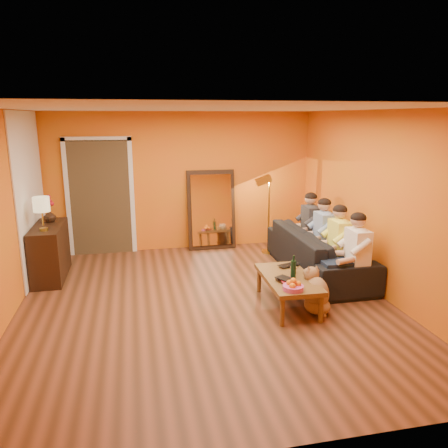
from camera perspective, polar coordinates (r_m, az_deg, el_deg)
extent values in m
cube|color=brown|center=(6.08, -2.29, -10.48)|extent=(5.00, 5.50, 0.00)
cube|color=white|center=(5.54, -2.56, 14.85)|extent=(5.00, 5.50, 0.00)
cube|color=orange|center=(8.35, -5.57, 5.51)|extent=(5.00, 0.00, 2.60)
cube|color=orange|center=(6.55, 19.71, 2.45)|extent=(0.00, 5.50, 2.60)
cube|color=white|center=(7.48, -23.96, 3.40)|extent=(0.02, 1.90, 2.58)
cube|color=#3F2D19|center=(8.44, -15.79, 3.42)|extent=(1.06, 0.30, 2.10)
cube|color=white|center=(8.38, -19.72, 3.06)|extent=(0.08, 0.06, 2.20)
cube|color=white|center=(8.30, -11.90, 3.48)|extent=(0.08, 0.06, 2.20)
cube|color=white|center=(8.20, -16.33, 10.64)|extent=(1.22, 0.06, 0.08)
cube|color=black|center=(8.40, -1.67, 1.88)|extent=(0.92, 0.27, 1.51)
cube|color=white|center=(8.37, -1.62, 1.83)|extent=(0.78, 0.21, 1.35)
cube|color=black|center=(7.43, -21.76, -3.40)|extent=(0.44, 1.18, 0.85)
imported|color=black|center=(7.29, 12.19, -3.56)|extent=(2.46, 0.96, 0.72)
cylinder|color=black|center=(5.86, 9.05, -5.53)|extent=(0.07, 0.07, 0.31)
imported|color=#B27F3F|center=(6.07, 9.06, -5.96)|extent=(0.10, 0.10, 0.09)
imported|color=black|center=(6.30, 8.82, -5.48)|extent=(0.40, 0.32, 0.03)
imported|color=black|center=(5.70, 7.36, -7.57)|extent=(0.24, 0.28, 0.02)
imported|color=#B01422|center=(5.71, 7.43, -7.34)|extent=(0.17, 0.23, 0.02)
imported|color=black|center=(5.68, 7.40, -7.25)|extent=(0.24, 0.26, 0.02)
imported|color=black|center=(7.54, -21.81, 0.98)|extent=(0.19, 0.19, 0.20)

